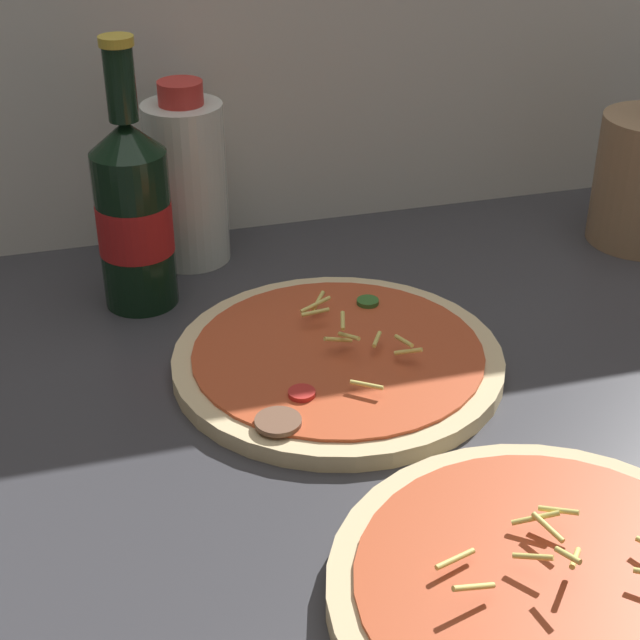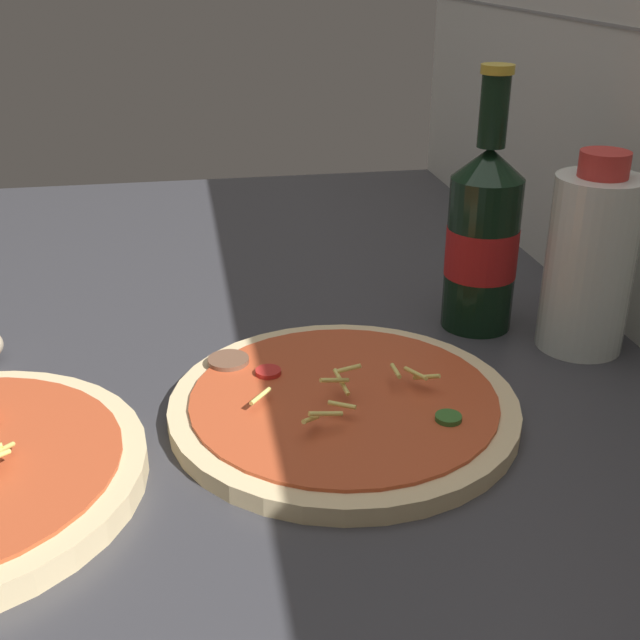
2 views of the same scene
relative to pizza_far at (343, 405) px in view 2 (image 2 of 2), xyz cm
name	(u,v)px [view 2 (image 2 of 2)]	position (x,y,z in cm)	size (l,w,h in cm)	color
counter_slab	(153,484)	(4.96, -15.08, -2.12)	(160.00, 90.00, 2.50)	#38383D
pizza_far	(343,405)	(0.00, 0.00, 0.00)	(27.89, 27.89, 4.92)	beige
beer_bottle	(483,237)	(-14.44, 16.38, 8.35)	(6.91, 6.91, 24.98)	black
oil_bottle	(590,261)	(-8.40, 24.34, 7.61)	(7.89, 7.89, 18.44)	silver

